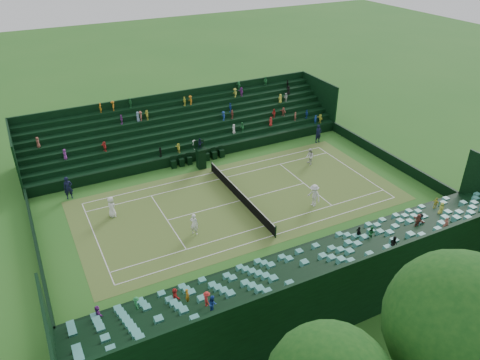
{
  "coord_description": "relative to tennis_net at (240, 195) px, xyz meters",
  "views": [
    {
      "loc": [
        29.54,
        -15.04,
        20.8
      ],
      "look_at": [
        0.0,
        0.0,
        2.0
      ],
      "focal_mm": 35.0,
      "sensor_mm": 36.0,
      "label": 1
    }
  ],
  "objects": [
    {
      "name": "ground",
      "position": [
        0.0,
        0.0,
        -0.53
      ],
      "size": [
        160.0,
        160.0,
        0.0
      ],
      "primitive_type": "plane",
      "color": "#286620",
      "rests_on": "ground"
    },
    {
      "name": "court_surface",
      "position": [
        0.0,
        0.0,
        -0.52
      ],
      "size": [
        12.97,
        26.77,
        0.01
      ],
      "primitive_type": "cube",
      "color": "#387326",
      "rests_on": "ground"
    },
    {
      "name": "perimeter_wall_north",
      "position": [
        0.0,
        15.88,
        -0.03
      ],
      "size": [
        17.17,
        0.2,
        1.0
      ],
      "primitive_type": "cube",
      "color": "black",
      "rests_on": "ground"
    },
    {
      "name": "perimeter_wall_south",
      "position": [
        0.0,
        -15.88,
        -0.03
      ],
      "size": [
        17.17,
        0.2,
        1.0
      ],
      "primitive_type": "cube",
      "color": "black",
      "rests_on": "ground"
    },
    {
      "name": "perimeter_wall_east",
      "position": [
        8.48,
        0.0,
        -0.03
      ],
      "size": [
        0.2,
        31.77,
        1.0
      ],
      "primitive_type": "cube",
      "color": "black",
      "rests_on": "ground"
    },
    {
      "name": "perimeter_wall_west",
      "position": [
        -8.48,
        0.0,
        -0.03
      ],
      "size": [
        0.2,
        31.77,
        1.0
      ],
      "primitive_type": "cube",
      "color": "black",
      "rests_on": "ground"
    },
    {
      "name": "north_grandstand",
      "position": [
        12.66,
        0.0,
        1.02
      ],
      "size": [
        6.6,
        32.0,
        4.9
      ],
      "color": "black",
      "rests_on": "ground"
    },
    {
      "name": "south_grandstand",
      "position": [
        -12.66,
        0.0,
        1.02
      ],
      "size": [
        6.6,
        32.0,
        4.9
      ],
      "color": "black",
      "rests_on": "ground"
    },
    {
      "name": "tennis_net",
      "position": [
        0.0,
        0.0,
        0.0
      ],
      "size": [
        11.67,
        0.1,
        1.06
      ],
      "color": "black",
      "rests_on": "ground"
    },
    {
      "name": "umpire_chair",
      "position": [
        -6.93,
        -0.58,
        0.76
      ],
      "size": [
        0.96,
        0.96,
        3.01
      ],
      "color": "black",
      "rests_on": "ground"
    },
    {
      "name": "courtside_chairs",
      "position": [
        -8.12,
        -0.42,
        -0.11
      ],
      "size": [
        0.51,
        5.48,
        1.11
      ],
      "color": "black",
      "rests_on": "ground"
    },
    {
      "name": "player_near_west",
      "position": [
        -2.53,
        -10.04,
        0.36
      ],
      "size": [
        0.91,
        0.63,
        1.77
      ],
      "primitive_type": "imported",
      "rotation": [
        0.0,
        0.0,
        3.06
      ],
      "color": "white",
      "rests_on": "ground"
    },
    {
      "name": "player_near_east",
      "position": [
        2.62,
        -5.15,
        0.36
      ],
      "size": [
        0.76,
        0.76,
        1.78
      ],
      "primitive_type": "imported",
      "rotation": [
        0.0,
        0.0,
        3.91
      ],
      "color": "white",
      "rests_on": "ground"
    },
    {
      "name": "player_far_west",
      "position": [
        -2.86,
        8.92,
        0.28
      ],
      "size": [
        0.89,
        0.75,
        1.62
      ],
      "primitive_type": "imported",
      "rotation": [
        0.0,
        0.0,
        -0.19
      ],
      "color": "silver",
      "rests_on": "ground"
    },
    {
      "name": "player_far_east",
      "position": [
        3.39,
        5.04,
        0.45
      ],
      "size": [
        1.38,
        0.96,
        1.95
      ],
      "primitive_type": "imported",
      "rotation": [
        0.0,
        0.0,
        0.2
      ],
      "color": "silver",
      "rests_on": "ground"
    },
    {
      "name": "line_judge_north",
      "position": [
        -6.64,
        12.56,
        0.45
      ],
      "size": [
        0.49,
        0.73,
        1.95
      ],
      "primitive_type": "imported",
      "rotation": [
        0.0,
        0.0,
        1.6
      ],
      "color": "black",
      "rests_on": "ground"
    },
    {
      "name": "line_judge_south",
      "position": [
        -6.88,
        -12.6,
        0.48
      ],
      "size": [
        0.49,
        0.74,
        2.01
      ],
      "primitive_type": "imported",
      "rotation": [
        0.0,
        0.0,
        1.56
      ],
      "color": "black",
      "rests_on": "ground"
    }
  ]
}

